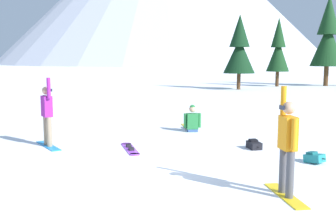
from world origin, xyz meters
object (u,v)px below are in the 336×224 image
pine_tree_leaning (278,49)px  snowboarder_foreground (287,145)px  snowboarder_midground (47,114)px  backpack_black (254,145)px  pine_tree_twin (239,49)px  backpack_teal (314,158)px  pine_tree_young (328,37)px  loose_snowboard_near_right (130,148)px  snowboarder_background (191,122)px

pine_tree_leaning → snowboarder_foreground: bearing=-95.6°
snowboarder_midground → backpack_black: size_ratio=3.77×
pine_tree_twin → backpack_black: bearing=-89.6°
snowboarder_foreground → snowboarder_midground: 7.39m
snowboarder_foreground → pine_tree_twin: size_ratio=0.34×
backpack_teal → pine_tree_young: 30.79m
pine_tree_young → snowboarder_midground: bearing=-116.1°
loose_snowboard_near_right → backpack_black: (3.57, 0.61, 0.10)m
snowboarder_midground → loose_snowboard_near_right: size_ratio=1.21×
snowboarder_foreground → snowboarder_background: bearing=110.2°
loose_snowboard_near_right → backpack_teal: 5.06m
snowboarder_midground → backpack_black: 6.20m
backpack_black → pine_tree_twin: size_ratio=0.09×
snowboarder_foreground → loose_snowboard_near_right: size_ratio=1.23×
snowboarder_midground → pine_tree_twin: pine_tree_twin is taller
snowboarder_midground → snowboarder_foreground: bearing=-28.3°
loose_snowboard_near_right → pine_tree_leaning: bearing=75.8°
backpack_black → pine_tree_young: (8.02, 28.33, 4.45)m
backpack_black → pine_tree_twin: pine_tree_twin is taller
snowboarder_background → backpack_black: (2.11, -2.69, -0.22)m
pine_tree_young → snowboarder_background: bearing=-111.6°
snowboarder_background → backpack_teal: snowboarder_background is taller
snowboarder_midground → snowboarder_background: snowboarder_midground is taller
backpack_black → snowboarder_foreground: bearing=-84.5°
backpack_black → pine_tree_young: bearing=74.2°
backpack_black → pine_tree_young: 29.78m
snowboarder_background → pine_tree_leaning: (5.53, 24.26, 3.08)m
snowboarder_midground → backpack_black: (6.12, 0.59, -0.86)m
snowboarder_background → pine_tree_twin: pine_tree_twin is taller
snowboarder_foreground → pine_tree_young: bearing=76.8°
snowboarder_foreground → loose_snowboard_near_right: snowboarder_foreground is taller
pine_tree_leaning → loose_snowboard_near_right: bearing=-104.2°
loose_snowboard_near_right → pine_tree_leaning: (7.00, 27.56, 3.40)m
pine_tree_twin → snowboarder_midground: bearing=-104.4°
pine_tree_twin → snowboarder_background: bearing=-95.6°
loose_snowboard_near_right → backpack_teal: (5.00, -0.81, 0.12)m
snowboarder_foreground → pine_tree_twin: bearing=91.1°
snowboarder_midground → loose_snowboard_near_right: (2.54, -0.02, -0.96)m
snowboarder_midground → pine_tree_twin: bearing=75.6°
loose_snowboard_near_right → backpack_black: 3.63m
snowboarder_background → backpack_teal: size_ratio=3.33×
pine_tree_leaning → pine_tree_young: size_ratio=0.75×
snowboarder_foreground → backpack_black: size_ratio=3.83×
backpack_teal → snowboarder_foreground: bearing=-111.0°
backpack_black → pine_tree_twin: (-0.14, 22.66, 3.25)m
backpack_teal → pine_tree_leaning: (2.00, 28.37, 3.28)m
snowboarder_background → snowboarder_midground: bearing=-140.7°
snowboarder_midground → pine_tree_twin: size_ratio=0.34×
backpack_teal → pine_tree_young: size_ratio=0.07×
pine_tree_young → pine_tree_twin: size_ratio=1.36×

